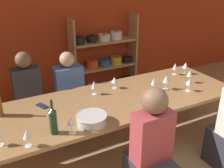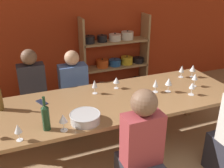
% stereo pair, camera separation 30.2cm
% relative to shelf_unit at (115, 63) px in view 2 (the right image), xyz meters
% --- Properties ---
extents(wall_back_red, '(8.80, 0.06, 2.70)m').
position_rel_shelf_unit_xyz_m(wall_back_red, '(-0.62, 0.20, 0.80)').
color(wall_back_red, '#B23819').
rests_on(wall_back_red, ground_plane).
extents(shelf_unit, '(1.22, 0.30, 1.38)m').
position_rel_shelf_unit_xyz_m(shelf_unit, '(0.00, 0.00, 0.00)').
color(shelf_unit, tan).
rests_on(shelf_unit, ground_plane).
extents(dining_table, '(2.95, 1.02, 0.73)m').
position_rel_shelf_unit_xyz_m(dining_table, '(-0.68, -1.68, 0.12)').
color(dining_table, olive).
rests_on(dining_table, ground_plane).
extents(mixing_bowl, '(0.30, 0.30, 0.09)m').
position_rel_shelf_unit_xyz_m(mixing_bowl, '(-1.13, -2.02, 0.24)').
color(mixing_bowl, '#B7BABC').
rests_on(mixing_bowl, dining_table).
extents(wine_bottle_green, '(0.07, 0.07, 0.34)m').
position_rel_shelf_unit_xyz_m(wine_bottle_green, '(-1.50, -2.01, 0.32)').
color(wine_bottle_green, '#19381E').
rests_on(wine_bottle_green, dining_table).
extents(wine_glass_red_a, '(0.07, 0.07, 0.17)m').
position_rel_shelf_unit_xyz_m(wine_glass_red_a, '(-0.16, -1.68, 0.30)').
color(wine_glass_red_a, white).
rests_on(wine_glass_red_a, dining_table).
extents(wine_glass_red_b, '(0.08, 0.08, 0.17)m').
position_rel_shelf_unit_xyz_m(wine_glass_red_b, '(0.56, -1.44, 0.31)').
color(wine_glass_red_b, white).
rests_on(wine_glass_red_b, dining_table).
extents(wine_glass_empty_a, '(0.08, 0.08, 0.17)m').
position_rel_shelf_unit_xyz_m(wine_glass_empty_a, '(-1.36, -2.09, 0.31)').
color(wine_glass_empty_a, white).
rests_on(wine_glass_empty_a, dining_table).
extents(wine_glass_red_c, '(0.08, 0.08, 0.18)m').
position_rel_shelf_unit_xyz_m(wine_glass_red_c, '(-0.01, -1.73, 0.32)').
color(wine_glass_red_c, white).
rests_on(wine_glass_red_c, dining_table).
extents(wine_glass_white_a, '(0.07, 0.07, 0.16)m').
position_rel_shelf_unit_xyz_m(wine_glass_white_a, '(-1.75, -2.10, 0.30)').
color(wine_glass_white_a, white).
rests_on(wine_glass_white_a, dining_table).
extents(wine_glass_white_b, '(0.07, 0.07, 0.17)m').
position_rel_shelf_unit_xyz_m(wine_glass_white_b, '(-0.85, -1.45, 0.31)').
color(wine_glass_white_b, white).
rests_on(wine_glass_white_b, dining_table).
extents(wine_glass_empty_b, '(0.07, 0.07, 0.17)m').
position_rel_shelf_unit_xyz_m(wine_glass_empty_b, '(0.39, -1.71, 0.31)').
color(wine_glass_empty_b, white).
rests_on(wine_glass_empty_b, dining_table).
extents(wine_glass_empty_c, '(0.08, 0.08, 0.15)m').
position_rel_shelf_unit_xyz_m(wine_glass_empty_c, '(-0.55, -1.40, 0.30)').
color(wine_glass_empty_c, white).
rests_on(wine_glass_empty_c, dining_table).
extents(wine_glass_red_e, '(0.07, 0.07, 0.15)m').
position_rel_shelf_unit_xyz_m(wine_glass_red_e, '(0.20, -1.90, 0.30)').
color(wine_glass_red_e, white).
rests_on(wine_glass_red_e, dining_table).
extents(wine_glass_red_f, '(0.07, 0.07, 0.17)m').
position_rel_shelf_unit_xyz_m(wine_glass_red_f, '(0.42, -1.39, 0.30)').
color(wine_glass_red_f, white).
rests_on(wine_glass_red_f, dining_table).
extents(cell_phone, '(0.13, 0.17, 0.01)m').
position_rel_shelf_unit_xyz_m(cell_phone, '(-1.48, -1.46, 0.19)').
color(cell_phone, '#1E2338').
rests_on(cell_phone, dining_table).
extents(person_near_a, '(0.35, 0.44, 1.21)m').
position_rel_shelf_unit_xyz_m(person_near_a, '(-0.75, -2.48, -0.08)').
color(person_near_a, '#2D2D38').
rests_on(person_near_a, ground_plane).
extents(person_far_a, '(0.34, 0.43, 1.19)m').
position_rel_shelf_unit_xyz_m(person_far_a, '(-1.51, -0.84, -0.10)').
color(person_far_a, '#2D2D38').
rests_on(person_far_a, ground_plane).
extents(person_far_b, '(0.38, 0.47, 1.13)m').
position_rel_shelf_unit_xyz_m(person_far_b, '(-0.98, -0.90, -0.13)').
color(person_far_b, '#2D2D38').
rests_on(person_far_b, ground_plane).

